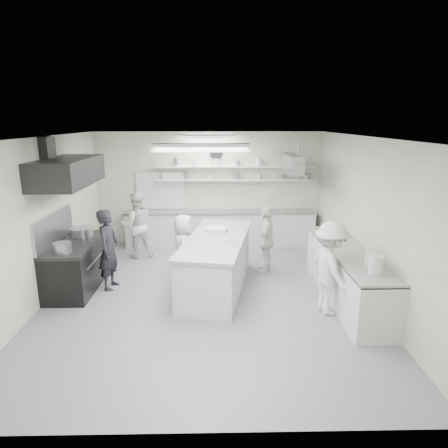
{
  "coord_description": "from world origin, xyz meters",
  "views": [
    {
      "loc": [
        0.2,
        -7.07,
        3.29
      ],
      "look_at": [
        0.35,
        0.6,
        1.27
      ],
      "focal_mm": 31.69,
      "sensor_mm": 36.0,
      "label": 1
    }
  ],
  "objects_px": {
    "prep_island": "(216,264)",
    "stove": "(77,267)",
    "cook_back": "(137,225)",
    "right_counter": "(347,275)",
    "back_counter": "(220,228)",
    "cook_stove": "(109,250)"
  },
  "relations": [
    {
      "from": "prep_island",
      "to": "stove",
      "type": "bearing_deg",
      "value": -170.56
    },
    {
      "from": "prep_island",
      "to": "cook_back",
      "type": "relative_size",
      "value": 1.69
    },
    {
      "from": "cook_back",
      "to": "right_counter",
      "type": "bearing_deg",
      "value": 134.44
    },
    {
      "from": "right_counter",
      "to": "cook_back",
      "type": "bearing_deg",
      "value": 150.65
    },
    {
      "from": "cook_back",
      "to": "back_counter",
      "type": "bearing_deg",
      "value": -171.85
    },
    {
      "from": "prep_island",
      "to": "cook_stove",
      "type": "relative_size",
      "value": 1.69
    },
    {
      "from": "right_counter",
      "to": "cook_stove",
      "type": "height_order",
      "value": "cook_stove"
    },
    {
      "from": "back_counter",
      "to": "stove",
      "type": "bearing_deg",
      "value": -136.01
    },
    {
      "from": "right_counter",
      "to": "back_counter",
      "type": "bearing_deg",
      "value": 124.65
    },
    {
      "from": "right_counter",
      "to": "cook_back",
      "type": "relative_size",
      "value": 2.04
    },
    {
      "from": "prep_island",
      "to": "cook_stove",
      "type": "xyz_separation_m",
      "value": [
        -2.13,
        0.06,
        0.31
      ]
    },
    {
      "from": "cook_stove",
      "to": "back_counter",
      "type": "bearing_deg",
      "value": -30.99
    },
    {
      "from": "cook_back",
      "to": "cook_stove",
      "type": "bearing_deg",
      "value": 68.13
    },
    {
      "from": "stove",
      "to": "back_counter",
      "type": "bearing_deg",
      "value": 43.99
    },
    {
      "from": "stove",
      "to": "cook_stove",
      "type": "xyz_separation_m",
      "value": [
        0.67,
        -0.0,
        0.36
      ]
    },
    {
      "from": "cook_stove",
      "to": "prep_island",
      "type": "bearing_deg",
      "value": -83.93
    },
    {
      "from": "stove",
      "to": "cook_back",
      "type": "bearing_deg",
      "value": 65.54
    },
    {
      "from": "right_counter",
      "to": "cook_stove",
      "type": "bearing_deg",
      "value": 172.56
    },
    {
      "from": "prep_island",
      "to": "right_counter",
      "type": "bearing_deg",
      "value": -1.85
    },
    {
      "from": "prep_island",
      "to": "back_counter",
      "type": "bearing_deg",
      "value": 98.47
    },
    {
      "from": "back_counter",
      "to": "prep_island",
      "type": "height_order",
      "value": "prep_island"
    },
    {
      "from": "prep_island",
      "to": "cook_stove",
      "type": "distance_m",
      "value": 2.15
    }
  ]
}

